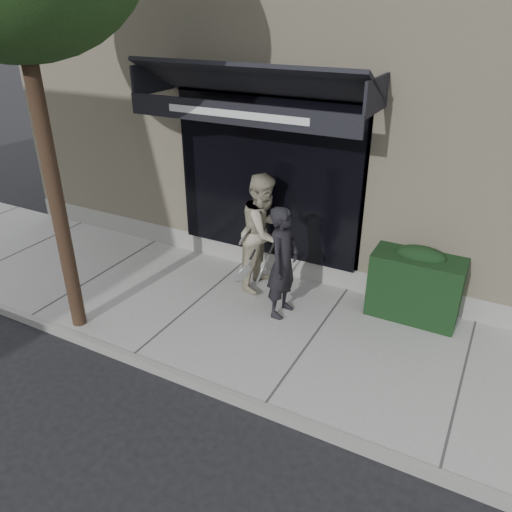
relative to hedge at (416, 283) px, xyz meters
The scene contains 7 objects.
ground 1.79m from the hedge, 131.35° to the right, with size 80.00×80.00×0.00m, color black.
sidewalk 1.77m from the hedge, 131.35° to the right, with size 20.00×3.00×0.12m, color gray.
curb 3.07m from the hedge, 111.45° to the right, with size 20.00×0.10×0.14m, color gray.
building_facade 4.39m from the hedge, 106.65° to the left, with size 14.30×8.04×5.64m.
hedge is the anchor object (origin of this frame).
pedestrian_front 2.01m from the hedge, 153.33° to the right, with size 0.80×0.85×1.72m.
pedestrian_back 2.46m from the hedge, behind, with size 0.76×0.96×1.93m.
Camera 1 is at (2.00, -5.51, 4.36)m, focal length 35.00 mm.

